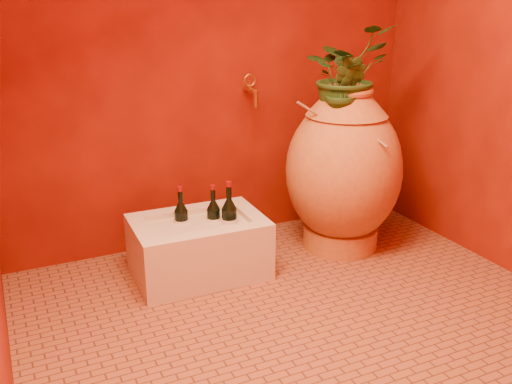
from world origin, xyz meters
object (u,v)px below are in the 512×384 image
amphora (344,170)px  wine_bottle_b (182,222)px  stone_basin (199,248)px  wall_tap (251,88)px  wine_bottle_a (214,220)px  wine_bottle_c (229,221)px

amphora → wine_bottle_b: bearing=174.7°
stone_basin → wine_bottle_b: (-0.07, 0.07, 0.13)m
stone_basin → wall_tap: (0.47, 0.35, 0.76)m
amphora → wall_tap: size_ratio=5.31×
wine_bottle_b → wall_tap: bearing=27.4°
wine_bottle_a → wine_bottle_b: 0.17m
stone_basin → wall_tap: bearing=36.5°
stone_basin → amphora: bearing=-1.2°
amphora → stone_basin: (-0.88, 0.02, -0.32)m
amphora → wine_bottle_b: amphora is taller
wine_bottle_b → amphora: bearing=-5.3°
wine_bottle_c → amphora: bearing=2.8°
stone_basin → wine_bottle_c: (0.16, -0.05, 0.15)m
wall_tap → wine_bottle_a: bearing=-138.9°
stone_basin → wine_bottle_b: size_ratio=2.25×
stone_basin → wine_bottle_a: size_ratio=2.26×
stone_basin → wine_bottle_c: bearing=-19.0°
stone_basin → wall_tap: 0.96m
amphora → wine_bottle_b: size_ratio=3.09×
wall_tap → wine_bottle_b: bearing=-152.6°
wine_bottle_a → wine_bottle_b: (-0.16, 0.05, 0.00)m
wine_bottle_a → wine_bottle_b: wine_bottle_b is taller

